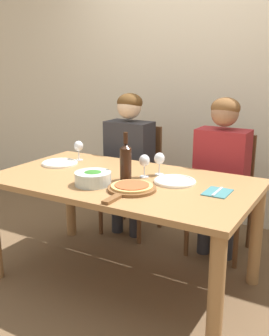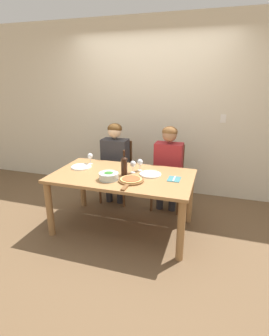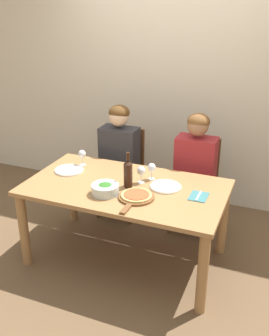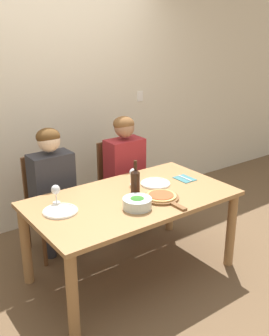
{
  "view_description": "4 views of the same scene",
  "coord_description": "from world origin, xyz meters",
  "px_view_note": "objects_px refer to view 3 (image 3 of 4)",
  "views": [
    {
      "loc": [
        1.27,
        -2.05,
        1.45
      ],
      "look_at": [
        0.02,
        0.12,
        0.77
      ],
      "focal_mm": 42.0,
      "sensor_mm": 36.0,
      "label": 1
    },
    {
      "loc": [
        1.03,
        -2.75,
        1.82
      ],
      "look_at": [
        0.11,
        0.14,
        0.77
      ],
      "focal_mm": 28.0,
      "sensor_mm": 36.0,
      "label": 2
    },
    {
      "loc": [
        1.18,
        -2.71,
        2.17
      ],
      "look_at": [
        0.05,
        0.09,
        0.86
      ],
      "focal_mm": 42.0,
      "sensor_mm": 36.0,
      "label": 3
    },
    {
      "loc": [
        -1.71,
        -2.37,
        2.03
      ],
      "look_at": [
        0.15,
        0.17,
        0.89
      ],
      "focal_mm": 42.0,
      "sensor_mm": 36.0,
      "label": 4
    }
  ],
  "objects_px": {
    "chair_left": "(123,169)",
    "pizza_on_board": "(136,197)",
    "person_man": "(195,163)",
    "wine_glass_left": "(82,155)",
    "person_woman": "(119,152)",
    "wine_bottle": "(128,173)",
    "chair_right": "(196,181)",
    "wine_glass_right": "(152,168)",
    "wine_glass_centre": "(141,171)",
    "fork_on_napkin": "(199,196)",
    "dinner_plate_right": "(166,186)",
    "dinner_plate_left": "(69,170)",
    "broccoli_bowl": "(105,189)"
  },
  "relations": [
    {
      "from": "wine_bottle",
      "to": "fork_on_napkin",
      "type": "relative_size",
      "value": 1.7
    },
    {
      "from": "dinner_plate_left",
      "to": "wine_glass_right",
      "type": "bearing_deg",
      "value": 8.57
    },
    {
      "from": "person_woman",
      "to": "wine_glass_centre",
      "type": "distance_m",
      "value": 0.77
    },
    {
      "from": "person_man",
      "to": "broccoli_bowl",
      "type": "distance_m",
      "value": 1.03
    },
    {
      "from": "chair_left",
      "to": "wine_glass_centre",
      "type": "relative_size",
      "value": 6.07
    },
    {
      "from": "broccoli_bowl",
      "to": "wine_glass_left",
      "type": "bearing_deg",
      "value": 135.44
    },
    {
      "from": "dinner_plate_left",
      "to": "fork_on_napkin",
      "type": "bearing_deg",
      "value": -2.45
    },
    {
      "from": "wine_glass_right",
      "to": "fork_on_napkin",
      "type": "xyz_separation_m",
      "value": [
        0.46,
        -0.17,
        -0.1
      ]
    },
    {
      "from": "fork_on_napkin",
      "to": "wine_glass_right",
      "type": "bearing_deg",
      "value": 160.0
    },
    {
      "from": "person_man",
      "to": "broccoli_bowl",
      "type": "relative_size",
      "value": 5.4
    },
    {
      "from": "wine_bottle",
      "to": "broccoli_bowl",
      "type": "relative_size",
      "value": 1.37
    },
    {
      "from": "chair_left",
      "to": "wine_bottle",
      "type": "height_order",
      "value": "wine_bottle"
    },
    {
      "from": "person_man",
      "to": "wine_glass_left",
      "type": "relative_size",
      "value": 7.99
    },
    {
      "from": "person_woman",
      "to": "broccoli_bowl",
      "type": "distance_m",
      "value": 0.94
    },
    {
      "from": "person_woman",
      "to": "person_man",
      "type": "relative_size",
      "value": 1.0
    },
    {
      "from": "pizza_on_board",
      "to": "wine_glass_centre",
      "type": "distance_m",
      "value": 0.3
    },
    {
      "from": "chair_left",
      "to": "broccoli_bowl",
      "type": "xyz_separation_m",
      "value": [
        0.28,
        -1.01,
        0.28
      ]
    },
    {
      "from": "wine_glass_centre",
      "to": "wine_bottle",
      "type": "bearing_deg",
      "value": -123.27
    },
    {
      "from": "person_man",
      "to": "wine_glass_centre",
      "type": "height_order",
      "value": "person_man"
    },
    {
      "from": "wine_bottle",
      "to": "wine_glass_right",
      "type": "relative_size",
      "value": 2.03
    },
    {
      "from": "broccoli_bowl",
      "to": "wine_glass_right",
      "type": "height_order",
      "value": "wine_glass_right"
    },
    {
      "from": "person_man",
      "to": "pizza_on_board",
      "type": "bearing_deg",
      "value": -106.37
    },
    {
      "from": "wine_bottle",
      "to": "wine_glass_centre",
      "type": "distance_m",
      "value": 0.13
    },
    {
      "from": "broccoli_bowl",
      "to": "fork_on_napkin",
      "type": "xyz_separation_m",
      "value": [
        0.71,
        0.23,
        -0.04
      ]
    },
    {
      "from": "wine_bottle",
      "to": "wine_glass_right",
      "type": "bearing_deg",
      "value": 57.68
    },
    {
      "from": "person_woman",
      "to": "wine_bottle",
      "type": "bearing_deg",
      "value": -60.29
    },
    {
      "from": "dinner_plate_right",
      "to": "person_woman",
      "type": "bearing_deg",
      "value": 139.16
    },
    {
      "from": "person_man",
      "to": "fork_on_napkin",
      "type": "xyz_separation_m",
      "value": [
        0.19,
        -0.66,
        0.0
      ]
    },
    {
      "from": "chair_right",
      "to": "wine_bottle",
      "type": "xyz_separation_m",
      "value": [
        -0.4,
        -0.82,
        0.36
      ]
    },
    {
      "from": "chair_right",
      "to": "person_woman",
      "type": "bearing_deg",
      "value": -171.95
    },
    {
      "from": "chair_left",
      "to": "pizza_on_board",
      "type": "bearing_deg",
      "value": -61.26
    },
    {
      "from": "wine_bottle",
      "to": "broccoli_bowl",
      "type": "xyz_separation_m",
      "value": [
        -0.12,
        -0.19,
        -0.08
      ]
    },
    {
      "from": "chair_left",
      "to": "wine_bottle",
      "type": "xyz_separation_m",
      "value": [
        0.4,
        -0.82,
        0.36
      ]
    },
    {
      "from": "person_woman",
      "to": "wine_glass_centre",
      "type": "height_order",
      "value": "person_woman"
    },
    {
      "from": "broccoli_bowl",
      "to": "wine_glass_centre",
      "type": "distance_m",
      "value": 0.36
    },
    {
      "from": "person_woman",
      "to": "wine_glass_right",
      "type": "xyz_separation_m",
      "value": [
        0.53,
        -0.5,
        0.1
      ]
    },
    {
      "from": "chair_right",
      "to": "person_man",
      "type": "distance_m",
      "value": 0.26
    },
    {
      "from": "person_man",
      "to": "pizza_on_board",
      "type": "distance_m",
      "value": 0.91
    },
    {
      "from": "wine_glass_left",
      "to": "fork_on_napkin",
      "type": "height_order",
      "value": "wine_glass_left"
    },
    {
      "from": "chair_left",
      "to": "chair_right",
      "type": "distance_m",
      "value": 0.8
    },
    {
      "from": "wine_glass_left",
      "to": "dinner_plate_left",
      "type": "bearing_deg",
      "value": -106.38
    },
    {
      "from": "wine_bottle",
      "to": "chair_left",
      "type": "bearing_deg",
      "value": 116.19
    },
    {
      "from": "dinner_plate_right",
      "to": "fork_on_napkin",
      "type": "height_order",
      "value": "dinner_plate_right"
    },
    {
      "from": "dinner_plate_right",
      "to": "wine_glass_right",
      "type": "height_order",
      "value": "wine_glass_right"
    },
    {
      "from": "chair_right",
      "to": "wine_bottle",
      "type": "distance_m",
      "value": 0.98
    },
    {
      "from": "dinner_plate_right",
      "to": "wine_glass_left",
      "type": "distance_m",
      "value": 0.89
    },
    {
      "from": "chair_left",
      "to": "dinner_plate_left",
      "type": "height_order",
      "value": "chair_left"
    },
    {
      "from": "dinner_plate_right",
      "to": "wine_glass_right",
      "type": "relative_size",
      "value": 1.73
    },
    {
      "from": "chair_left",
      "to": "wine_glass_centre",
      "type": "height_order",
      "value": "chair_left"
    },
    {
      "from": "pizza_on_board",
      "to": "wine_glass_right",
      "type": "relative_size",
      "value": 2.83
    }
  ]
}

